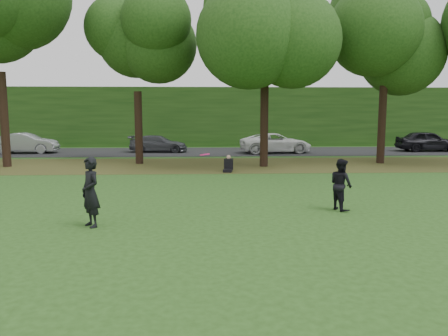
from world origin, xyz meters
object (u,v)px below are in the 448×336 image
(player_left, at_px, (90,192))
(seated_person, at_px, (228,165))
(frisbee, at_px, (205,154))
(player_right, at_px, (341,184))

(player_left, xyz_separation_m, seated_person, (4.20, 10.29, -0.61))
(frisbee, xyz_separation_m, seated_person, (1.21, 9.94, -1.55))
(frisbee, relative_size, seated_person, 0.43)
(frisbee, bearing_deg, seated_person, 83.08)
(player_left, relative_size, frisbee, 5.21)
(player_right, xyz_separation_m, frisbee, (-4.17, -1.27, 1.07))
(player_right, relative_size, seated_person, 1.91)
(player_left, bearing_deg, seated_person, 118.09)
(frisbee, bearing_deg, player_right, 16.95)
(player_right, distance_m, frisbee, 4.49)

